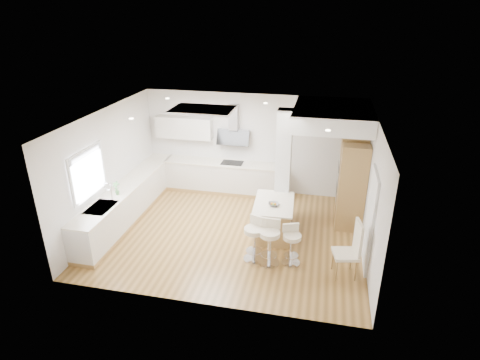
% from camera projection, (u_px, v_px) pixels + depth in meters
% --- Properties ---
extents(ground, '(6.00, 6.00, 0.00)m').
position_uv_depth(ground, '(232.00, 233.00, 9.48)').
color(ground, olive).
rests_on(ground, ground).
extents(ceiling, '(6.00, 5.00, 0.02)m').
position_uv_depth(ceiling, '(232.00, 233.00, 9.48)').
color(ceiling, white).
rests_on(ceiling, ground).
extents(wall_back, '(6.00, 0.04, 2.80)m').
position_uv_depth(wall_back, '(252.00, 144.00, 11.16)').
color(wall_back, silver).
rests_on(wall_back, ground).
extents(wall_left, '(0.04, 5.00, 2.80)m').
position_uv_depth(wall_left, '(108.00, 168.00, 9.50)').
color(wall_left, silver).
rests_on(wall_left, ground).
extents(wall_right, '(0.04, 5.00, 2.80)m').
position_uv_depth(wall_right, '(371.00, 191.00, 8.34)').
color(wall_right, silver).
rests_on(wall_right, ground).
extents(skylight, '(4.10, 2.10, 0.06)m').
position_uv_depth(skylight, '(203.00, 110.00, 9.06)').
color(skylight, white).
rests_on(skylight, ground).
extents(window_left, '(0.06, 1.28, 1.07)m').
position_uv_depth(window_left, '(87.00, 171.00, 8.57)').
color(window_left, silver).
rests_on(window_left, ground).
extents(doorway_right, '(0.05, 1.00, 2.10)m').
position_uv_depth(doorway_right, '(370.00, 221.00, 7.96)').
color(doorway_right, '#4C463C').
rests_on(doorway_right, ground).
extents(counter_left, '(0.63, 4.50, 1.35)m').
position_uv_depth(counter_left, '(129.00, 200.00, 10.03)').
color(counter_left, '#AA8349').
rests_on(counter_left, ground).
extents(counter_back, '(3.62, 0.63, 2.50)m').
position_uv_depth(counter_back, '(218.00, 168.00, 11.37)').
color(counter_back, '#AA8349').
rests_on(counter_back, ground).
extents(pillar, '(0.35, 0.35, 2.80)m').
position_uv_depth(pillar, '(283.00, 167.00, 9.56)').
color(pillar, white).
rests_on(pillar, ground).
extents(soffit, '(1.78, 2.20, 0.40)m').
position_uv_depth(soffit, '(333.00, 115.00, 9.28)').
color(soffit, white).
rests_on(soffit, ground).
extents(oven_column, '(0.63, 1.21, 2.10)m').
position_uv_depth(oven_column, '(351.00, 182.00, 9.64)').
color(oven_column, '#AA8349').
rests_on(oven_column, ground).
extents(peninsula, '(0.96, 1.38, 0.88)m').
position_uv_depth(peninsula, '(273.00, 218.00, 9.29)').
color(peninsula, '#AA8349').
rests_on(peninsula, ground).
extents(bar_stool_a, '(0.56, 0.56, 0.97)m').
position_uv_depth(bar_stool_a, '(255.00, 237.00, 8.29)').
color(bar_stool_a, silver).
rests_on(bar_stool_a, ground).
extents(bar_stool_b, '(0.44, 0.44, 0.98)m').
position_uv_depth(bar_stool_b, '(270.00, 240.00, 8.17)').
color(bar_stool_b, silver).
rests_on(bar_stool_b, ground).
extents(bar_stool_c, '(0.50, 0.50, 0.87)m').
position_uv_depth(bar_stool_c, '(292.00, 243.00, 8.20)').
color(bar_stool_c, silver).
rests_on(bar_stool_c, ground).
extents(dining_chair, '(0.55, 0.55, 1.20)m').
position_uv_depth(dining_chair, '(352.00, 247.00, 7.76)').
color(dining_chair, beige).
rests_on(dining_chair, ground).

